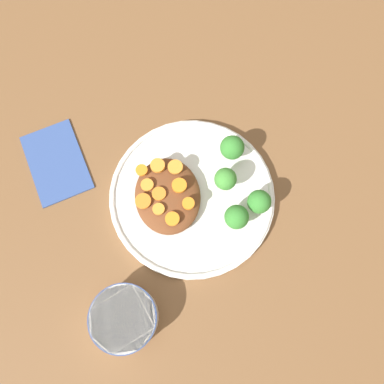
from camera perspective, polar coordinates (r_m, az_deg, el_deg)
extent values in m
plane|color=brown|center=(0.61, 0.00, -0.83)|extent=(4.00, 4.00, 0.00)
cylinder|color=silver|center=(0.60, 0.00, -0.63)|extent=(0.26, 0.26, 0.02)
torus|color=silver|center=(0.60, 0.00, -0.42)|extent=(0.26, 0.26, 0.01)
cylinder|color=white|center=(0.57, -10.19, -18.36)|extent=(0.09, 0.09, 0.05)
cylinder|color=#2D478C|center=(0.55, -10.56, -18.40)|extent=(0.10, 0.10, 0.01)
cylinder|color=white|center=(0.56, -10.43, -18.39)|extent=(0.08, 0.08, 0.01)
ellipsoid|color=brown|center=(0.58, -3.78, -0.15)|extent=(0.13, 0.10, 0.03)
cylinder|color=#7FA85B|center=(0.61, 5.95, 5.98)|extent=(0.01, 0.01, 0.02)
sphere|color=#337A2D|center=(0.59, 6.15, 6.76)|extent=(0.04, 0.04, 0.04)
cylinder|color=#759E51|center=(0.59, 4.94, 1.28)|extent=(0.01, 0.01, 0.03)
sphere|color=#3D8433|center=(0.57, 5.13, 2.00)|extent=(0.03, 0.03, 0.03)
cylinder|color=#7FA85B|center=(0.58, 6.57, -4.28)|extent=(0.01, 0.01, 0.02)
sphere|color=#337A2D|center=(0.56, 6.81, -3.80)|extent=(0.04, 0.04, 0.04)
cylinder|color=#7FA85B|center=(0.59, 9.86, -1.99)|extent=(0.01, 0.01, 0.02)
sphere|color=#337A2D|center=(0.57, 10.20, -1.46)|extent=(0.04, 0.04, 0.04)
cylinder|color=orange|center=(0.58, -2.56, 3.84)|extent=(0.02, 0.02, 0.00)
cylinder|color=orange|center=(0.57, -6.84, 1.08)|extent=(0.02, 0.02, 0.00)
cylinder|color=orange|center=(0.56, -3.01, -4.11)|extent=(0.02, 0.02, 0.00)
cylinder|color=orange|center=(0.56, -5.11, -2.61)|extent=(0.02, 0.02, 0.00)
cylinder|color=orange|center=(0.57, -5.05, -0.34)|extent=(0.02, 0.02, 0.00)
cylinder|color=orange|center=(0.58, -5.25, 4.03)|extent=(0.02, 0.02, 0.01)
cylinder|color=orange|center=(0.56, -0.55, -1.77)|extent=(0.02, 0.02, 0.01)
cylinder|color=orange|center=(0.57, -7.46, -1.38)|extent=(0.02, 0.02, 0.00)
cylinder|color=orange|center=(0.57, -1.95, 1.00)|extent=(0.02, 0.02, 0.01)
cylinder|color=orange|center=(0.58, -7.68, 3.32)|extent=(0.02, 0.02, 0.00)
cube|color=#334C8C|center=(0.67, -20.00, 4.35)|extent=(0.16, 0.12, 0.01)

